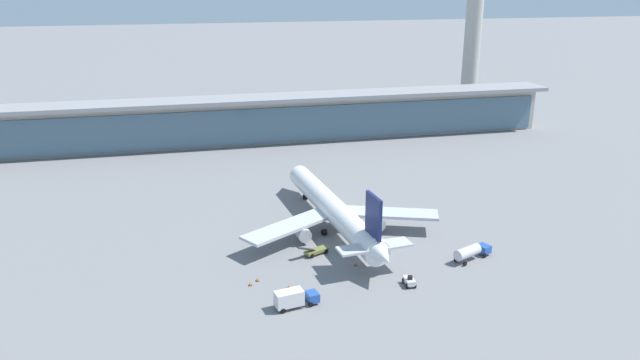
{
  "coord_description": "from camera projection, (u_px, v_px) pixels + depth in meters",
  "views": [
    {
      "loc": [
        -29.52,
        -108.92,
        51.24
      ],
      "look_at": [
        0.0,
        17.89,
        6.82
      ],
      "focal_mm": 33.74,
      "sensor_mm": 36.0,
      "label": 1
    }
  ],
  "objects": [
    {
      "name": "ground_plane",
      "position": [
        340.0,
        239.0,
        123.28
      ],
      "size": [
        1200.0,
        1200.0,
        0.0
      ],
      "primitive_type": "plane",
      "color": "slate"
    },
    {
      "name": "airliner_on_stand",
      "position": [
        334.0,
        210.0,
        125.75
      ],
      "size": [
        42.61,
        55.71,
        14.83
      ],
      "color": "white",
      "rests_on": "ground"
    },
    {
      "name": "service_truck_near_nose_blue",
      "position": [
        294.0,
        298.0,
        97.32
      ],
      "size": [
        7.6,
        3.64,
        3.1
      ],
      "color": "#234C9E",
      "rests_on": "ground"
    },
    {
      "name": "service_truck_under_wing_white",
      "position": [
        409.0,
        281.0,
        104.45
      ],
      "size": [
        1.8,
        2.92,
        2.05
      ],
      "color": "silver",
      "rests_on": "ground"
    },
    {
      "name": "service_truck_mid_apron_blue",
      "position": [
        471.0,
        251.0,
        113.71
      ],
      "size": [
        8.78,
        5.54,
        2.95
      ],
      "color": "#234C9E",
      "rests_on": "ground"
    },
    {
      "name": "service_truck_by_tail_olive",
      "position": [
        315.0,
        251.0,
        116.05
      ],
      "size": [
        6.76,
        4.02,
        2.7
      ],
      "color": "olive",
      "rests_on": "ground"
    },
    {
      "name": "terminal_building",
      "position": [
        277.0,
        118.0,
        193.14
      ],
      "size": [
        183.6,
        12.8,
        15.2
      ],
      "color": "#B2ADA3",
      "rests_on": "ground"
    },
    {
      "name": "safety_cone_alpha",
      "position": [
        355.0,
        264.0,
        111.82
      ],
      "size": [
        0.62,
        0.62,
        0.7
      ],
      "color": "orange",
      "rests_on": "ground"
    },
    {
      "name": "safety_cone_bravo",
      "position": [
        289.0,
        287.0,
        103.65
      ],
      "size": [
        0.62,
        0.62,
        0.7
      ],
      "color": "orange",
      "rests_on": "ground"
    },
    {
      "name": "safety_cone_charlie",
      "position": [
        257.0,
        279.0,
        106.13
      ],
      "size": [
        0.62,
        0.62,
        0.7
      ],
      "color": "orange",
      "rests_on": "ground"
    },
    {
      "name": "safety_cone_delta",
      "position": [
        250.0,
        284.0,
        104.62
      ],
      "size": [
        0.62,
        0.62,
        0.7
      ],
      "color": "orange",
      "rests_on": "ground"
    }
  ]
}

